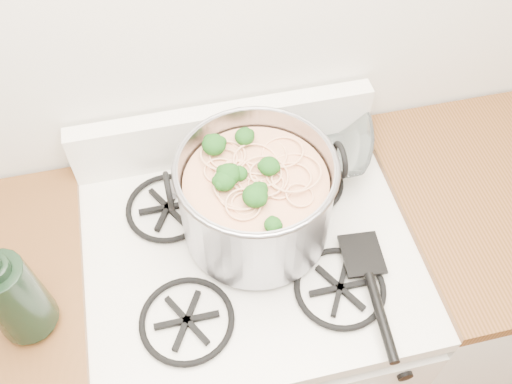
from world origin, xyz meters
name	(u,v)px	position (x,y,z in m)	size (l,w,h in m)	color
gas_range	(251,330)	(0.00, 1.26, 0.44)	(0.76, 0.66, 0.92)	white
counter_left	(77,363)	(-0.51, 1.26, 0.46)	(0.25, 0.65, 0.92)	silver
stock_pot	(256,199)	(0.02, 1.31, 1.03)	(0.38, 0.35, 0.23)	#93939B
spatula	(362,253)	(0.24, 1.18, 0.94)	(0.29, 0.31, 0.02)	black
glass_bowl	(317,147)	(0.23, 1.50, 0.94)	(0.11, 0.11, 0.03)	white
bottle	(8,289)	(-0.48, 1.18, 1.07)	(0.12, 0.12, 0.31)	black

